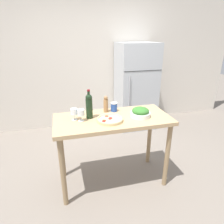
{
  "coord_description": "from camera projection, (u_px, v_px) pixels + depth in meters",
  "views": [
    {
      "loc": [
        -0.56,
        -2.08,
        1.83
      ],
      "look_at": [
        0.0,
        0.03,
        0.96
      ],
      "focal_mm": 32.0,
      "sensor_mm": 36.0,
      "label": 1
    }
  ],
  "objects": [
    {
      "name": "homemade_pizza",
      "position": [
        110.0,
        119.0,
        2.25
      ],
      "size": [
        0.3,
        0.3,
        0.04
      ],
      "color": "#DBC189",
      "rests_on": "prep_counter"
    },
    {
      "name": "wine_glass_far",
      "position": [
        74.0,
        112.0,
        2.25
      ],
      "size": [
        0.08,
        0.08,
        0.14
      ],
      "color": "silver",
      "rests_on": "prep_counter"
    },
    {
      "name": "refrigerator",
      "position": [
        136.0,
        87.0,
        3.98
      ],
      "size": [
        0.73,
        0.69,
        1.68
      ],
      "color": "#B7BCC1",
      "rests_on": "ground_plane"
    },
    {
      "name": "wine_bottle",
      "position": [
        89.0,
        105.0,
        2.28
      ],
      "size": [
        0.08,
        0.08,
        0.34
      ],
      "color": "black",
      "rests_on": "prep_counter"
    },
    {
      "name": "wine_glass_near",
      "position": [
        81.0,
        113.0,
        2.22
      ],
      "size": [
        0.08,
        0.08,
        0.14
      ],
      "color": "silver",
      "rests_on": "prep_counter"
    },
    {
      "name": "wall_back",
      "position": [
        87.0,
        62.0,
        3.94
      ],
      "size": [
        6.4,
        0.06,
        2.6
      ],
      "color": "silver",
      "rests_on": "ground_plane"
    },
    {
      "name": "salt_canister",
      "position": [
        114.0,
        107.0,
        2.52
      ],
      "size": [
        0.08,
        0.08,
        0.11
      ],
      "color": "#284CA3",
      "rests_on": "prep_counter"
    },
    {
      "name": "salad_bowl",
      "position": [
        140.0,
        112.0,
        2.36
      ],
      "size": [
        0.24,
        0.24,
        0.12
      ],
      "color": "white",
      "rests_on": "prep_counter"
    },
    {
      "name": "ground_plane",
      "position": [
        113.0,
        179.0,
        2.68
      ],
      "size": [
        14.0,
        14.0,
        0.0
      ],
      "primitive_type": "plane",
      "color": "slate"
    },
    {
      "name": "pepper_mill",
      "position": [
        106.0,
        104.0,
        2.48
      ],
      "size": [
        0.06,
        0.06,
        0.21
      ],
      "color": "#AD7F51",
      "rests_on": "prep_counter"
    },
    {
      "name": "prep_counter",
      "position": [
        113.0,
        127.0,
        2.39
      ],
      "size": [
        1.36,
        0.63,
        0.9
      ],
      "color": "tan",
      "rests_on": "ground_plane"
    }
  ]
}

